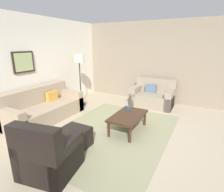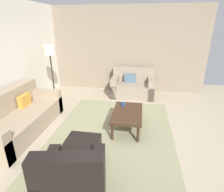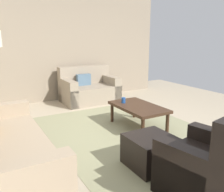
{
  "view_description": "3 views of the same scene",
  "coord_description": "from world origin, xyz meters",
  "px_view_note": "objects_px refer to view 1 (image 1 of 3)",
  "views": [
    {
      "loc": [
        -3.36,
        -1.83,
        2.04
      ],
      "look_at": [
        0.13,
        0.07,
        0.86
      ],
      "focal_mm": 28.57,
      "sensor_mm": 36.0,
      "label": 1
    },
    {
      "loc": [
        -3.37,
        -0.55,
        2.22
      ],
      "look_at": [
        -0.03,
        0.01,
        0.89
      ],
      "focal_mm": 29.5,
      "sensor_mm": 36.0,
      "label": 2
    },
    {
      "loc": [
        -3.11,
        2.2,
        1.61
      ],
      "look_at": [
        0.25,
        0.27,
        0.66
      ],
      "focal_mm": 38.86,
      "sensor_mm": 36.0,
      "label": 3
    }
  ],
  "objects_px": {
    "armchair_leather": "(48,158)",
    "framed_artwork": "(24,62)",
    "couch_loveseat": "(153,96)",
    "coffee_table": "(128,117)",
    "lamp_standing": "(79,64)",
    "ottoman": "(74,138)",
    "cup": "(128,108)",
    "couch_main": "(43,109)"
  },
  "relations": [
    {
      "from": "cup",
      "to": "coffee_table",
      "type": "bearing_deg",
      "value": -155.61
    },
    {
      "from": "framed_artwork",
      "to": "coffee_table",
      "type": "bearing_deg",
      "value": -78.46
    },
    {
      "from": "armchair_leather",
      "to": "coffee_table",
      "type": "distance_m",
      "value": 2.07
    },
    {
      "from": "lamp_standing",
      "to": "couch_loveseat",
      "type": "bearing_deg",
      "value": -61.86
    },
    {
      "from": "armchair_leather",
      "to": "framed_artwork",
      "type": "xyz_separation_m",
      "value": [
        1.43,
        2.29,
        1.26
      ]
    },
    {
      "from": "cup",
      "to": "framed_artwork",
      "type": "distance_m",
      "value": 3.01
    },
    {
      "from": "coffee_table",
      "to": "ottoman",
      "type": "bearing_deg",
      "value": 150.86
    },
    {
      "from": "ottoman",
      "to": "lamp_standing",
      "type": "distance_m",
      "value": 2.93
    },
    {
      "from": "couch_main",
      "to": "ottoman",
      "type": "bearing_deg",
      "value": -112.6
    },
    {
      "from": "coffee_table",
      "to": "framed_artwork",
      "type": "distance_m",
      "value": 3.1
    },
    {
      "from": "couch_main",
      "to": "couch_loveseat",
      "type": "distance_m",
      "value": 3.55
    },
    {
      "from": "armchair_leather",
      "to": "framed_artwork",
      "type": "distance_m",
      "value": 2.98
    },
    {
      "from": "couch_loveseat",
      "to": "lamp_standing",
      "type": "relative_size",
      "value": 0.79
    },
    {
      "from": "couch_loveseat",
      "to": "framed_artwork",
      "type": "relative_size",
      "value": 2.24
    },
    {
      "from": "couch_main",
      "to": "armchair_leather",
      "type": "height_order",
      "value": "armchair_leather"
    },
    {
      "from": "couch_main",
      "to": "cup",
      "type": "xyz_separation_m",
      "value": [
        0.77,
        -2.24,
        0.17
      ]
    },
    {
      "from": "ottoman",
      "to": "couch_loveseat",
      "type": "bearing_deg",
      "value": -11.08
    },
    {
      "from": "ottoman",
      "to": "coffee_table",
      "type": "relative_size",
      "value": 0.51
    },
    {
      "from": "armchair_leather",
      "to": "ottoman",
      "type": "relative_size",
      "value": 1.7
    },
    {
      "from": "coffee_table",
      "to": "cup",
      "type": "distance_m",
      "value": 0.33
    },
    {
      "from": "ottoman",
      "to": "cup",
      "type": "bearing_deg",
      "value": -19.79
    },
    {
      "from": "coffee_table",
      "to": "cup",
      "type": "bearing_deg",
      "value": 24.39
    },
    {
      "from": "cup",
      "to": "couch_loveseat",
      "type": "bearing_deg",
      "value": -3.81
    },
    {
      "from": "coffee_table",
      "to": "framed_artwork",
      "type": "relative_size",
      "value": 1.82
    },
    {
      "from": "couch_main",
      "to": "lamp_standing",
      "type": "distance_m",
      "value": 1.86
    },
    {
      "from": "ottoman",
      "to": "lamp_standing",
      "type": "height_order",
      "value": "lamp_standing"
    },
    {
      "from": "couch_loveseat",
      "to": "coffee_table",
      "type": "distance_m",
      "value": 2.17
    },
    {
      "from": "cup",
      "to": "framed_artwork",
      "type": "height_order",
      "value": "framed_artwork"
    },
    {
      "from": "armchair_leather",
      "to": "framed_artwork",
      "type": "relative_size",
      "value": 1.57
    },
    {
      "from": "lamp_standing",
      "to": "framed_artwork",
      "type": "distance_m",
      "value": 1.69
    },
    {
      "from": "lamp_standing",
      "to": "couch_main",
      "type": "bearing_deg",
      "value": 173.2
    },
    {
      "from": "couch_main",
      "to": "coffee_table",
      "type": "xyz_separation_m",
      "value": [
        0.48,
        -2.37,
        0.06
      ]
    },
    {
      "from": "coffee_table",
      "to": "framed_artwork",
      "type": "bearing_deg",
      "value": 101.54
    },
    {
      "from": "lamp_standing",
      "to": "framed_artwork",
      "type": "bearing_deg",
      "value": 158.97
    },
    {
      "from": "couch_loveseat",
      "to": "coffee_table",
      "type": "height_order",
      "value": "couch_loveseat"
    },
    {
      "from": "cup",
      "to": "framed_artwork",
      "type": "xyz_separation_m",
      "value": [
        -0.86,
        2.67,
        1.11
      ]
    },
    {
      "from": "armchair_leather",
      "to": "lamp_standing",
      "type": "relative_size",
      "value": 0.56
    },
    {
      "from": "ottoman",
      "to": "coffee_table",
      "type": "height_order",
      "value": "coffee_table"
    },
    {
      "from": "couch_loveseat",
      "to": "armchair_leather",
      "type": "distance_m",
      "value": 4.2
    },
    {
      "from": "armchair_leather",
      "to": "lamp_standing",
      "type": "bearing_deg",
      "value": 29.38
    },
    {
      "from": "couch_loveseat",
      "to": "ottoman",
      "type": "bearing_deg",
      "value": 168.92
    },
    {
      "from": "cup",
      "to": "lamp_standing",
      "type": "height_order",
      "value": "lamp_standing"
    }
  ]
}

